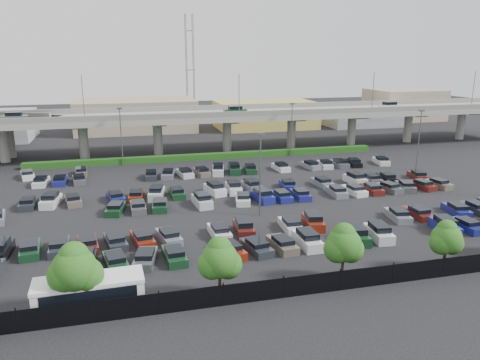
% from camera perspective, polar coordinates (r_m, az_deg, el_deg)
% --- Properties ---
extents(ground, '(280.00, 280.00, 0.00)m').
position_cam_1_polar(ground, '(65.36, 0.39, -2.04)').
color(ground, black).
extents(overpass, '(150.00, 13.00, 15.80)m').
position_cam_1_polar(overpass, '(94.49, -4.71, 7.56)').
color(overpass, gray).
rests_on(overpass, ground).
extents(hedge, '(66.00, 1.60, 1.10)m').
position_cam_1_polar(hedge, '(88.86, -3.73, 2.90)').
color(hedge, '#194113').
rests_on(hedge, ground).
extents(fence, '(70.00, 0.10, 2.00)m').
position_cam_1_polar(fence, '(40.48, 10.71, -12.14)').
color(fence, black).
rests_on(fence, ground).
extents(tree_row, '(65.07, 3.66, 5.94)m').
position_cam_1_polar(tree_row, '(40.88, 10.98, -7.82)').
color(tree_row, '#332316').
rests_on(tree_row, ground).
extents(shuttle_bus, '(8.36, 3.16, 2.65)m').
position_cam_1_polar(shuttle_bus, '(38.87, -17.85, -12.95)').
color(shuttle_bus, white).
rests_on(shuttle_bus, ground).
extents(parked_cars, '(63.24, 41.70, 1.67)m').
position_cam_1_polar(parked_cars, '(61.73, 0.74, -2.50)').
color(parked_cars, white).
rests_on(parked_cars, ground).
extents(light_poles, '(66.90, 48.38, 10.30)m').
position_cam_1_polar(light_poles, '(64.82, -3.59, 3.48)').
color(light_poles, '#4E4E54').
rests_on(light_poles, ground).
extents(distant_buildings, '(138.00, 24.00, 9.00)m').
position_cam_1_polar(distant_buildings, '(126.40, -1.34, 8.03)').
color(distant_buildings, gray).
rests_on(distant_buildings, ground).
extents(comm_tower, '(2.40, 2.40, 30.00)m').
position_cam_1_polar(comm_tower, '(135.92, -6.11, 13.46)').
color(comm_tower, '#4E4E54').
rests_on(comm_tower, ground).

